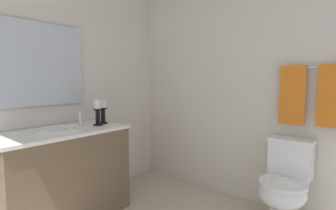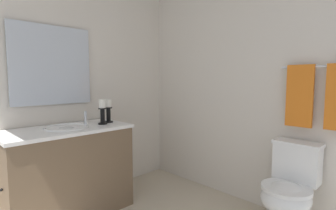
# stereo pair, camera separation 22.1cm
# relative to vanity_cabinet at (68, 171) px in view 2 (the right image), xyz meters

# --- Properties ---
(wall_back) EXTENTS (2.51, 0.04, 2.45)m
(wall_back) POSITION_rel_vanity_cabinet_xyz_m (0.93, 1.47, 0.81)
(wall_back) COLOR silver
(wall_back) RESTS_ON ground
(wall_left) EXTENTS (0.04, 2.55, 2.45)m
(wall_left) POSITION_rel_vanity_cabinet_xyz_m (-0.33, 0.20, 0.81)
(wall_left) COLOR silver
(wall_left) RESTS_ON ground
(vanity_cabinet) EXTENTS (0.58, 1.13, 0.84)m
(vanity_cabinet) POSITION_rel_vanity_cabinet_xyz_m (0.00, 0.00, 0.00)
(vanity_cabinet) COLOR brown
(vanity_cabinet) RESTS_ON ground
(sink_basin) EXTENTS (0.40, 0.40, 0.24)m
(sink_basin) POSITION_rel_vanity_cabinet_xyz_m (0.00, 0.00, 0.38)
(sink_basin) COLOR white
(sink_basin) RESTS_ON vanity_cabinet
(mirror) EXTENTS (0.02, 0.77, 0.77)m
(mirror) POSITION_rel_vanity_cabinet_xyz_m (-0.28, 0.00, 1.00)
(mirror) COLOR silver
(candle_holder_tall) EXTENTS (0.09, 0.09, 0.24)m
(candle_holder_tall) POSITION_rel_vanity_cabinet_xyz_m (-0.00, 0.45, 0.54)
(candle_holder_tall) COLOR black
(candle_holder_tall) RESTS_ON vanity_cabinet
(candle_holder_short) EXTENTS (0.09, 0.09, 0.25)m
(candle_holder_short) POSITION_rel_vanity_cabinet_xyz_m (0.06, 0.34, 0.55)
(candle_holder_short) COLOR black
(candle_holder_short) RESTS_ON vanity_cabinet
(toilet) EXTENTS (0.39, 0.54, 0.75)m
(toilet) POSITION_rel_vanity_cabinet_xyz_m (1.58, 1.19, -0.05)
(toilet) COLOR white
(toilet) RESTS_ON ground
(towel_bar) EXTENTS (0.67, 0.02, 0.02)m
(towel_bar) POSITION_rel_vanity_cabinet_xyz_m (1.72, 1.41, 0.97)
(towel_bar) COLOR silver
(towel_near_vanity) EXTENTS (0.22, 0.03, 0.54)m
(towel_near_vanity) POSITION_rel_vanity_cabinet_xyz_m (1.55, 1.39, 0.72)
(towel_near_vanity) COLOR orange
(towel_near_vanity) RESTS_ON towel_bar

